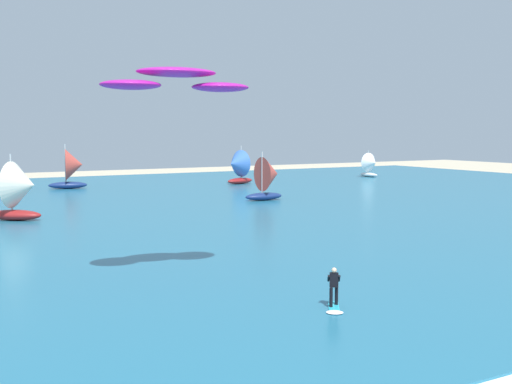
# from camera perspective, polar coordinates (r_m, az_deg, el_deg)

# --- Properties ---
(ocean) EXTENTS (160.00, 90.00, 0.10)m
(ocean) POSITION_cam_1_polar(r_m,az_deg,el_deg) (59.32, -17.67, -1.92)
(ocean) COLOR #236B89
(ocean) RESTS_ON ground
(kitesurfer) EXTENTS (1.56, 1.94, 1.67)m
(kitesurfer) POSITION_cam_1_polar(r_m,az_deg,el_deg) (27.03, 6.96, -9.00)
(kitesurfer) COLOR #26B2CC
(kitesurfer) RESTS_ON ocean
(kite) EXTENTS (7.49, 3.15, 1.10)m
(kite) POSITION_cam_1_polar(r_m,az_deg,el_deg) (31.11, -7.08, 9.83)
(kite) COLOR #B21999
(sailboat_outermost) EXTENTS (4.65, 4.08, 5.23)m
(sailboat_outermost) POSITION_cam_1_polar(r_m,az_deg,el_deg) (87.70, -1.73, 2.28)
(sailboat_outermost) COLOR maroon
(sailboat_outermost) RESTS_ON ocean
(sailboat_mid_right) EXTENTS (4.88, 4.65, 5.44)m
(sailboat_mid_right) POSITION_cam_1_polar(r_m,az_deg,el_deg) (55.59, -20.17, 0.16)
(sailboat_mid_right) COLOR maroon
(sailboat_mid_right) RESTS_ON ocean
(sailboat_center_horizon) EXTENTS (4.98, 4.34, 5.63)m
(sailboat_center_horizon) POSITION_cam_1_polar(r_m,az_deg,el_deg) (84.10, -15.99, 2.05)
(sailboat_center_horizon) COLOR navy
(sailboat_center_horizon) RESTS_ON ocean
(sailboat_anchored_offshore) EXTENTS (4.34, 3.65, 5.13)m
(sailboat_anchored_offshore) POSITION_cam_1_polar(r_m,az_deg,el_deg) (67.61, 1.15, 1.27)
(sailboat_anchored_offshore) COLOR navy
(sailboat_anchored_offshore) RESTS_ON ocean
(sailboat_far_left) EXTENTS (3.14, 3.68, 4.26)m
(sailboat_far_left) POSITION_cam_1_polar(r_m,az_deg,el_deg) (102.47, 10.22, 2.41)
(sailboat_far_left) COLOR silver
(sailboat_far_left) RESTS_ON ocean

